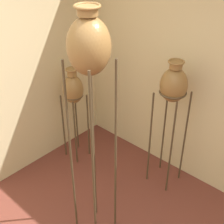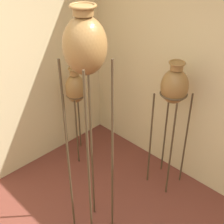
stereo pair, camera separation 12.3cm
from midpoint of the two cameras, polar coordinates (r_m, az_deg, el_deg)
vase_stand_tall at (r=2.25m, az=-5.79°, el=10.57°), size 0.32×0.32×2.22m
vase_stand_medium at (r=3.20m, az=10.07°, el=4.36°), size 0.30×0.30×1.53m
vase_stand_short at (r=3.72m, az=-8.04°, el=3.81°), size 0.24×0.24×1.25m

